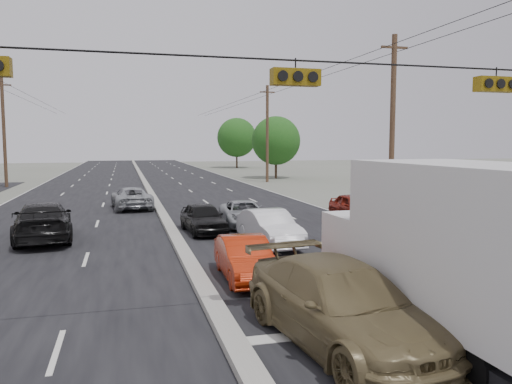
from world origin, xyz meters
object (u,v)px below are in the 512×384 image
(box_truck, at_px, (449,249))
(utility_pole_right_b, at_px, (392,124))
(utility_pole_left_c, at_px, (4,132))
(tree_right_mid, at_px, (276,141))
(tree_right_far, at_px, (237,138))
(queue_car_b, at_px, (269,228))
(queue_car_e, at_px, (355,208))
(queue_car_c, at_px, (244,214))
(tan_sedan, at_px, (341,306))
(oncoming_far, at_px, (132,198))
(utility_pole_right_c, at_px, (267,133))
(oncoming_near, at_px, (43,222))
(red_sedan, at_px, (245,259))
(queue_car_a, at_px, (203,218))

(box_truck, bearing_deg, utility_pole_right_b, 62.46)
(utility_pole_left_c, xyz_separation_m, tree_right_mid, (27.50, 5.00, -0.77))
(utility_pole_left_c, distance_m, tree_right_far, 41.38)
(queue_car_b, bearing_deg, utility_pole_right_b, 30.74)
(queue_car_e, bearing_deg, queue_car_c, -178.81)
(tan_sedan, bearing_deg, utility_pole_left_c, 101.69)
(oncoming_far, bearing_deg, queue_car_b, 106.74)
(queue_car_c, xyz_separation_m, oncoming_far, (-5.22, 8.05, 0.06))
(queue_car_b, xyz_separation_m, oncoming_far, (-5.11, 12.87, -0.03))
(queue_car_b, bearing_deg, utility_pole_left_c, 112.65)
(utility_pole_right_b, xyz_separation_m, tan_sedan, (-10.38, -16.12, -4.29))
(utility_pole_right_c, relative_size, oncoming_far, 2.07)
(utility_pole_right_c, height_order, oncoming_near, utility_pole_right_c)
(tree_right_far, xyz_separation_m, queue_car_b, (-12.50, -61.33, -4.25))
(oncoming_near, bearing_deg, red_sedan, 123.41)
(queue_car_a, relative_size, oncoming_near, 0.72)
(utility_pole_left_c, xyz_separation_m, box_truck, (16.94, -41.31, -3.22))
(box_truck, relative_size, queue_car_a, 1.84)
(box_truck, height_order, queue_car_b, box_truck)
(red_sedan, bearing_deg, queue_car_a, 91.68)
(utility_pole_left_c, distance_m, red_sedan, 38.74)
(utility_pole_left_c, xyz_separation_m, queue_car_b, (16.00, -31.33, -4.40))
(tree_right_far, relative_size, oncoming_near, 1.47)
(queue_car_c, bearing_deg, utility_pole_right_c, 75.04)
(utility_pole_right_c, distance_m, queue_car_c, 28.33)
(tree_right_far, bearing_deg, queue_car_c, -102.37)
(oncoming_near, bearing_deg, tree_right_mid, -128.54)
(queue_car_e, distance_m, oncoming_far, 13.81)
(queue_car_c, bearing_deg, utility_pole_right_b, 13.25)
(utility_pole_left_c, xyz_separation_m, red_sedan, (13.90, -35.88, -4.48))
(tree_right_mid, relative_size, queue_car_a, 1.80)
(queue_car_c, relative_size, queue_car_e, 1.06)
(tree_right_mid, height_order, queue_car_b, tree_right_mid)
(tan_sedan, bearing_deg, utility_pole_right_b, 49.35)
(utility_pole_right_c, relative_size, red_sedan, 2.62)
(utility_pole_right_c, height_order, queue_car_a, utility_pole_right_c)
(oncoming_near, bearing_deg, queue_car_b, 152.00)
(tree_right_far, height_order, oncoming_far, tree_right_far)
(red_sedan, bearing_deg, queue_car_e, 50.48)
(red_sedan, distance_m, queue_car_c, 9.63)
(tree_right_mid, xyz_separation_m, box_truck, (-10.56, -46.31, -2.45))
(utility_pole_right_c, bearing_deg, utility_pole_left_c, 180.00)
(red_sedan, relative_size, oncoming_far, 0.79)
(tree_right_mid, height_order, queue_car_e, tree_right_mid)
(red_sedan, bearing_deg, tan_sedan, -80.49)
(tan_sedan, distance_m, red_sedan, 5.29)
(box_truck, bearing_deg, utility_pole_left_c, 111.07)
(oncoming_near, bearing_deg, utility_pole_left_c, -82.43)
(utility_pole_right_b, bearing_deg, queue_car_e, -152.38)
(tree_right_far, xyz_separation_m, queue_car_c, (-12.39, -56.51, -4.35))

